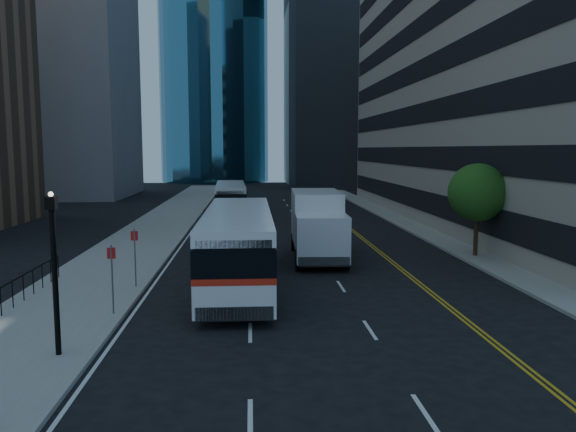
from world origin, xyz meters
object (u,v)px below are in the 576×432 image
object	(u,v)px
lamp_post	(54,266)
bus_rear	(231,199)
street_tree	(477,193)
bus_front	(238,245)
box_truck	(317,224)

from	to	relation	value
lamp_post	bus_rear	distance (m)	34.31
street_tree	bus_front	distance (m)	14.19
street_tree	box_truck	xyz separation A→B (m)	(-8.79, 0.42, -1.72)
street_tree	bus_rear	distance (m)	24.69
street_tree	bus_rear	bearing A→B (deg)	125.31
lamp_post	bus_rear	size ratio (longest dim) A/B	0.39
bus_rear	box_truck	bearing A→B (deg)	-76.59
box_truck	bus_front	bearing A→B (deg)	-123.78
bus_rear	street_tree	bearing A→B (deg)	-56.74
bus_rear	box_truck	world-z (taller)	box_truck
lamp_post	bus_front	size ratio (longest dim) A/B	0.35
bus_rear	bus_front	bearing A→B (deg)	-89.30
bus_rear	box_truck	size ratio (longest dim) A/B	1.50
street_tree	box_truck	world-z (taller)	street_tree
lamp_post	box_truck	xyz separation A→B (m)	(9.21, 14.42, -0.80)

